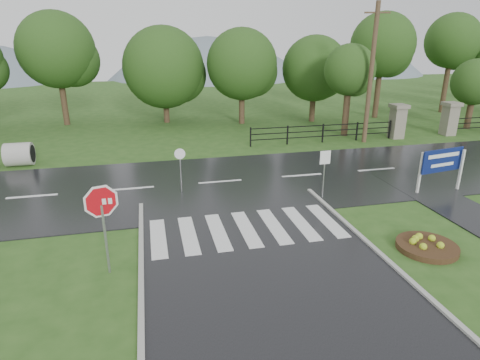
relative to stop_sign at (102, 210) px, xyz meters
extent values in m
plane|color=#2A501A|center=(4.42, -3.32, -1.93)|extent=(120.00, 120.00, 0.00)
cube|color=black|center=(4.42, 6.68, -1.93)|extent=(90.00, 8.00, 0.04)
cube|color=#232325|center=(12.92, 0.68, -1.93)|extent=(2.20, 11.00, 0.04)
cube|color=silver|center=(1.42, 1.68, -1.87)|extent=(0.50, 2.80, 0.02)
cube|color=silver|center=(2.42, 1.68, -1.87)|extent=(0.50, 2.80, 0.02)
cube|color=silver|center=(3.42, 1.68, -1.87)|extent=(0.50, 2.80, 0.02)
cube|color=silver|center=(4.42, 1.68, -1.87)|extent=(0.50, 2.80, 0.02)
cube|color=silver|center=(5.42, 1.68, -1.87)|extent=(0.50, 2.80, 0.02)
cube|color=silver|center=(6.42, 1.68, -1.87)|extent=(0.50, 2.80, 0.02)
cube|color=silver|center=(7.42, 1.68, -1.87)|extent=(0.50, 2.80, 0.02)
cube|color=gray|center=(17.42, 12.68, -0.93)|extent=(0.80, 0.80, 2.00)
cube|color=#6B6659|center=(17.42, 12.68, 0.19)|extent=(1.00, 1.00, 0.24)
cube|color=gray|center=(21.42, 12.68, -0.93)|extent=(0.80, 0.80, 2.00)
cube|color=#6B6659|center=(21.42, 12.68, 0.19)|extent=(1.00, 1.00, 0.24)
cube|color=black|center=(12.17, 12.68, -1.53)|extent=(9.50, 0.05, 0.05)
cube|color=black|center=(12.17, 12.68, -1.18)|extent=(9.50, 0.05, 0.05)
cube|color=black|center=(12.17, 12.68, -0.83)|extent=(9.50, 0.05, 0.05)
cube|color=black|center=(7.42, 12.68, -1.33)|extent=(0.08, 0.08, 1.20)
cube|color=black|center=(16.92, 12.68, -1.33)|extent=(0.08, 0.08, 1.20)
cube|color=black|center=(21.92, 12.68, -1.33)|extent=(0.08, 0.08, 1.20)
sphere|color=slate|center=(-23.58, 61.68, -16.33)|extent=(40.00, 40.00, 40.00)
sphere|color=slate|center=(12.42, 61.68, -19.21)|extent=(48.00, 48.00, 48.00)
sphere|color=slate|center=(40.42, 61.68, -14.89)|extent=(36.00, 36.00, 36.00)
cylinder|color=#9E9B93|center=(-5.26, 11.68, -1.33)|extent=(1.30, 1.20, 1.20)
cube|color=#939399|center=(0.00, 0.00, -0.90)|extent=(0.06, 0.06, 2.06)
cylinder|color=white|center=(0.00, 0.01, 0.23)|extent=(1.19, 0.38, 1.24)
cylinder|color=red|center=(0.00, 0.00, 0.23)|extent=(1.04, 0.34, 1.08)
cube|color=silver|center=(12.39, 3.40, -1.02)|extent=(0.10, 0.10, 1.82)
cube|color=silver|center=(14.39, 3.40, -1.02)|extent=(0.10, 0.10, 1.82)
cube|color=navy|center=(13.39, 3.40, -0.52)|extent=(2.17, 0.42, 1.00)
cube|color=white|center=(13.39, 3.36, -0.29)|extent=(1.71, 0.30, 0.16)
cube|color=white|center=(13.39, 3.36, -0.70)|extent=(1.26, 0.22, 0.14)
cylinder|color=#332111|center=(9.63, -0.91, -1.84)|extent=(1.86, 1.86, 0.19)
cube|color=#939399|center=(8.22, 3.86, -0.98)|extent=(0.04, 0.04, 1.91)
cube|color=white|center=(8.22, 3.84, -0.17)|extent=(0.45, 0.03, 0.55)
cylinder|color=#939399|center=(2.58, 5.81, -1.02)|extent=(0.05, 0.05, 1.83)
cylinder|color=white|center=(2.58, 5.79, -0.20)|extent=(0.46, 0.04, 0.46)
cylinder|color=#473523|center=(14.83, 12.18, 2.24)|extent=(0.28, 0.28, 8.35)
cube|color=brown|center=(14.83, 12.18, 5.76)|extent=(1.45, 0.53, 0.09)
cylinder|color=#3D2B1C|center=(14.45, 14.18, -0.12)|extent=(0.49, 0.49, 3.63)
sphere|color=#1F4114|center=(14.45, 14.18, 2.43)|extent=(3.31, 3.31, 3.31)
cylinder|color=#3D2B1C|center=(24.33, 14.18, -0.54)|extent=(0.48, 0.48, 2.80)
sphere|color=#1F4114|center=(24.33, 14.18, 1.42)|extent=(3.24, 3.24, 3.24)
camera|label=1|loc=(1.37, -10.45, 4.33)|focal=30.00mm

